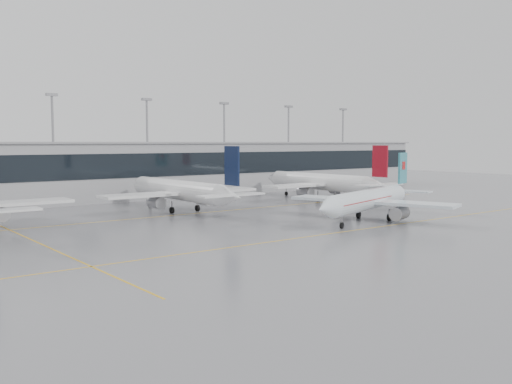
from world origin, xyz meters
TOP-DOWN VIEW (x-y plane):
  - ground at (0.00, 0.00)m, footprint 320.00×320.00m
  - taxi_line_main at (0.00, 0.00)m, footprint 120.00×0.25m
  - taxi_line_north at (0.00, 30.00)m, footprint 120.00×0.25m
  - taxi_line_cross at (-30.00, 15.00)m, footprint 0.25×60.00m
  - terminal at (0.00, 62.00)m, footprint 180.00×15.00m
  - terminal_glass at (0.00, 54.45)m, footprint 180.00×0.20m
  - terminal_roof at (0.00, 62.00)m, footprint 182.00×16.00m
  - light_masts at (0.00, 68.00)m, footprint 156.40×1.00m
  - air_canada_jet at (17.93, 5.49)m, footprint 33.34×26.71m
  - parked_jet_c at (-0.00, 33.69)m, footprint 29.64×36.96m
  - parked_jet_d at (35.00, 33.69)m, footprint 29.64×36.96m

SIDE VIEW (x-z plane):
  - ground at x=0.00m, z-range 0.00..0.00m
  - taxi_line_main at x=0.00m, z-range 0.00..0.01m
  - taxi_line_north at x=0.00m, z-range 0.00..0.01m
  - taxi_line_cross at x=-30.00m, z-range 0.00..0.01m
  - air_canada_jet at x=17.93m, z-range -1.95..8.52m
  - parked_jet_c at x=0.00m, z-range -2.15..9.57m
  - parked_jet_d at x=35.00m, z-range -2.15..9.57m
  - terminal at x=0.00m, z-range 0.00..12.00m
  - terminal_glass at x=0.00m, z-range 5.00..10.00m
  - terminal_roof at x=0.00m, z-range 12.00..12.40m
  - light_masts at x=0.00m, z-range 2.04..24.64m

